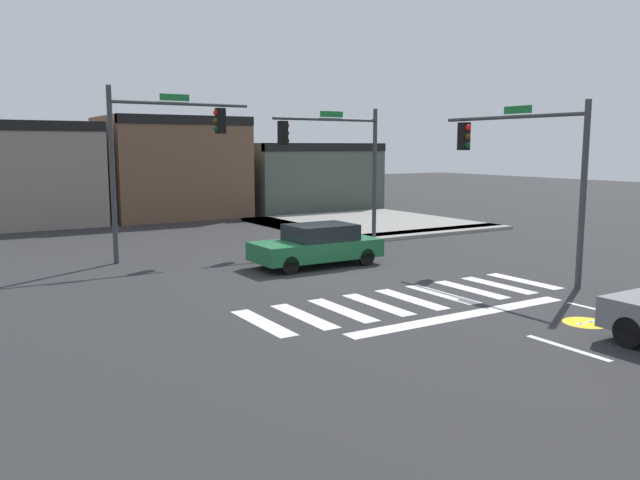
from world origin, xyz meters
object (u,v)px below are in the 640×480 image
object	(u,v)px
car_green	(317,245)
traffic_signal_southeast	(524,156)
traffic_signal_northwest	(161,143)
traffic_signal_northeast	(337,151)

from	to	relation	value
car_green	traffic_signal_southeast	bearing A→B (deg)	-46.37
traffic_signal_northwest	traffic_signal_southeast	distance (m)	12.48
traffic_signal_northwest	traffic_signal_northeast	distance (m)	7.42
traffic_signal_northwest	car_green	world-z (taller)	traffic_signal_northwest
traffic_signal_northwest	traffic_signal_southeast	size ratio (longest dim) A/B	1.08
traffic_signal_northeast	traffic_signal_southeast	distance (m)	8.85
traffic_signal_northeast	car_green	bearing A→B (deg)	49.28
traffic_signal_southeast	traffic_signal_northwest	bearing A→B (deg)	43.96
traffic_signal_northwest	car_green	distance (m)	6.75
traffic_signal_northwest	traffic_signal_southeast	world-z (taller)	traffic_signal_northwest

